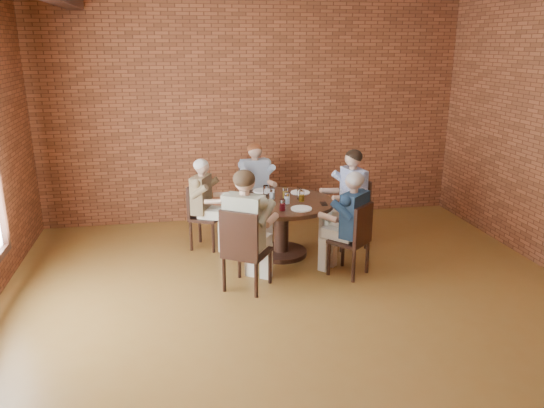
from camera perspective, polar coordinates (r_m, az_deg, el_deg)
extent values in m
plane|color=brown|center=(5.48, 3.98, -12.72)|extent=(7.00, 7.00, 0.00)
plane|color=brown|center=(8.26, -1.98, 9.94)|extent=(7.00, 0.00, 7.00)
cylinder|color=black|center=(7.10, 0.98, -5.22)|extent=(0.68, 0.68, 0.06)
cylinder|color=black|center=(6.98, 0.99, -2.79)|extent=(0.19, 0.19, 0.64)
cylinder|color=#3E2016|center=(6.87, 1.01, 0.16)|extent=(1.36, 1.36, 0.05)
cube|color=black|center=(7.35, 8.20, -1.29)|extent=(0.50, 0.50, 0.04)
cube|color=black|center=(7.36, 9.64, 0.86)|extent=(0.11, 0.43, 0.50)
cylinder|color=black|center=(7.50, 6.20, -2.66)|extent=(0.04, 0.04, 0.41)
cylinder|color=black|center=(7.18, 7.49, -3.60)|extent=(0.04, 0.04, 0.41)
cylinder|color=black|center=(7.66, 8.72, -2.33)|extent=(0.04, 0.04, 0.41)
cylinder|color=black|center=(7.35, 10.09, -3.23)|extent=(0.04, 0.04, 0.41)
cube|color=black|center=(7.94, -1.73, 0.27)|extent=(0.47, 0.47, 0.04)
cube|color=black|center=(8.04, -2.15, 2.38)|extent=(0.41, 0.10, 0.47)
cylinder|color=black|center=(7.80, -2.55, -1.78)|extent=(0.04, 0.04, 0.41)
cylinder|color=black|center=(7.90, -0.11, -1.51)|extent=(0.04, 0.04, 0.41)
cylinder|color=black|center=(8.12, -3.28, -1.03)|extent=(0.04, 0.04, 0.41)
cylinder|color=black|center=(8.22, -0.92, -0.78)|extent=(0.04, 0.04, 0.41)
cube|color=black|center=(7.26, -7.13, -1.47)|extent=(0.51, 0.51, 0.04)
cube|color=black|center=(7.26, -8.45, 0.42)|extent=(0.20, 0.36, 0.43)
cylinder|color=black|center=(7.14, -6.34, -3.68)|extent=(0.04, 0.04, 0.41)
cylinder|color=black|center=(7.42, -5.47, -2.84)|extent=(0.04, 0.04, 0.41)
cylinder|color=black|center=(7.26, -8.71, -3.43)|extent=(0.04, 0.04, 0.41)
cylinder|color=black|center=(7.53, -7.76, -2.62)|extent=(0.04, 0.04, 0.41)
cube|color=black|center=(6.04, -2.70, -5.23)|extent=(0.63, 0.63, 0.04)
cube|color=black|center=(5.77, -3.61, -3.37)|extent=(0.40, 0.28, 0.52)
cylinder|color=black|center=(6.22, -0.23, -6.78)|extent=(0.04, 0.04, 0.41)
cylinder|color=black|center=(6.37, -3.54, -6.22)|extent=(0.04, 0.04, 0.41)
cylinder|color=black|center=(5.89, -1.72, -8.22)|extent=(0.04, 0.04, 0.41)
cylinder|color=black|center=(6.05, -5.19, -7.58)|extent=(0.04, 0.04, 0.41)
cube|color=black|center=(6.45, 8.26, -3.94)|extent=(0.57, 0.57, 0.04)
cube|color=black|center=(6.29, 9.79, -2.16)|extent=(0.32, 0.30, 0.46)
cylinder|color=black|center=(6.75, 7.63, -5.00)|extent=(0.04, 0.04, 0.41)
cylinder|color=black|center=(6.47, 6.12, -5.92)|extent=(0.04, 0.04, 0.41)
cylinder|color=black|center=(6.60, 10.20, -5.64)|extent=(0.04, 0.04, 0.41)
cylinder|color=black|center=(6.32, 8.77, -6.61)|extent=(0.04, 0.04, 0.41)
cylinder|color=white|center=(7.22, 3.05, 1.25)|extent=(0.26, 0.26, 0.01)
cylinder|color=white|center=(7.30, -1.05, 1.44)|extent=(0.26, 0.26, 0.01)
cylinder|color=white|center=(7.02, -2.13, 0.81)|extent=(0.26, 0.26, 0.01)
cylinder|color=white|center=(6.52, 3.17, -0.50)|extent=(0.26, 0.26, 0.01)
cylinder|color=white|center=(6.95, 2.98, 1.15)|extent=(0.07, 0.07, 0.14)
cylinder|color=white|center=(6.97, 1.44, 1.22)|extent=(0.07, 0.07, 0.14)
cylinder|color=white|center=(7.07, -0.68, 1.46)|extent=(0.07, 0.07, 0.14)
cylinder|color=white|center=(6.92, 0.02, 1.11)|extent=(0.07, 0.07, 0.14)
cylinder|color=white|center=(6.65, -0.91, 0.44)|extent=(0.07, 0.07, 0.14)
cylinder|color=white|center=(6.44, 1.13, -0.12)|extent=(0.07, 0.07, 0.14)
cylinder|color=white|center=(6.73, 1.63, 0.63)|extent=(0.07, 0.07, 0.14)
cylinder|color=white|center=(6.82, 3.21, 0.85)|extent=(0.07, 0.07, 0.14)
cube|color=black|center=(6.75, 5.58, 0.05)|extent=(0.09, 0.16, 0.01)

